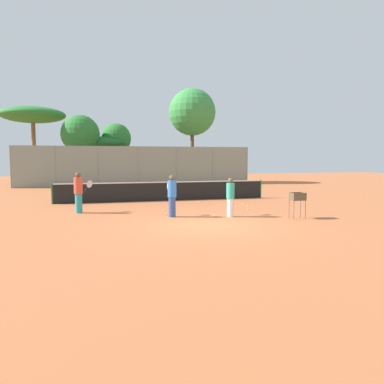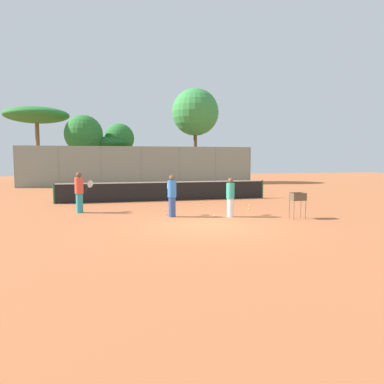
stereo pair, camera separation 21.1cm
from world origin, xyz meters
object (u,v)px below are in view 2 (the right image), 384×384
ball_cart (298,199)px  parked_car (195,176)px  player_yellow_shirt (172,195)px  tennis_net (165,191)px  player_white_outfit (230,197)px  player_red_cap (79,192)px

ball_cart → parked_car: 21.95m
parked_car → player_yellow_shirt: bearing=-107.3°
tennis_net → ball_cart: tennis_net is taller
ball_cart → parked_car: (1.58, 21.89, -0.12)m
player_yellow_shirt → player_white_outfit: bearing=-110.0°
player_red_cap → player_yellow_shirt: 4.25m
player_white_outfit → parked_car: 21.18m
tennis_net → player_yellow_shirt: player_yellow_shirt is taller
player_white_outfit → parked_car: bearing=15.8°
player_red_cap → tennis_net: bearing=8.2°
player_yellow_shirt → player_red_cap: bearing=54.6°
ball_cart → parked_car: parked_car is taller
tennis_net → parked_car: (5.54, 14.52, 0.10)m
player_white_outfit → ball_cart: player_white_outfit is taller
parked_car → ball_cart: bearing=-94.1°
player_red_cap → parked_car: 20.68m
player_red_cap → ball_cart: size_ratio=1.73×
tennis_net → player_yellow_shirt: (-0.75, -5.70, 0.32)m
tennis_net → ball_cart: size_ratio=11.57×
player_red_cap → parked_car: (9.98, 18.11, -0.25)m
ball_cart → tennis_net: bearing=118.2°
player_red_cap → ball_cart: 9.21m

